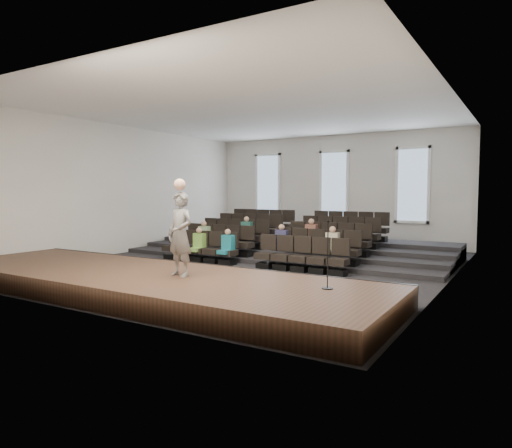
{
  "coord_description": "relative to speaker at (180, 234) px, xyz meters",
  "views": [
    {
      "loc": [
        7.82,
        -12.88,
        2.4
      ],
      "look_at": [
        -0.29,
        0.5,
        1.31
      ],
      "focal_mm": 32.0,
      "sensor_mm": 36.0,
      "label": 1
    }
  ],
  "objects": [
    {
      "name": "wall_right",
      "position": [
        4.97,
        5.01,
        1.05
      ],
      "size": [
        0.04,
        14.0,
        5.0
      ],
      "primitive_type": "cube",
      "color": "silver",
      "rests_on": "ground"
    },
    {
      "name": "ceiling",
      "position": [
        -1.05,
        5.01,
        3.56
      ],
      "size": [
        12.0,
        14.0,
        0.02
      ],
      "primitive_type": "cube",
      "color": "white",
      "rests_on": "ground"
    },
    {
      "name": "risers",
      "position": [
        -1.05,
        8.18,
        -1.26
      ],
      "size": [
        11.8,
        4.8,
        0.6
      ],
      "color": "black",
      "rests_on": "ground"
    },
    {
      "name": "ground",
      "position": [
        -1.05,
        5.01,
        -1.45
      ],
      "size": [
        14.0,
        14.0,
        0.0
      ],
      "primitive_type": "plane",
      "color": "black",
      "rests_on": "ground"
    },
    {
      "name": "wall_left",
      "position": [
        -7.07,
        5.01,
        1.05
      ],
      "size": [
        0.04,
        14.0,
        5.0
      ],
      "primitive_type": "cube",
      "color": "silver",
      "rests_on": "ground"
    },
    {
      "name": "seating_rows",
      "position": [
        -1.05,
        6.55,
        -0.77
      ],
      "size": [
        6.8,
        4.7,
        1.67
      ],
      "color": "black",
      "rests_on": "ground"
    },
    {
      "name": "stage",
      "position": [
        -1.05,
        -0.09,
        -1.2
      ],
      "size": [
        11.8,
        3.6,
        0.5
      ],
      "primitive_type": "cube",
      "color": "#462A1E",
      "rests_on": "ground"
    },
    {
      "name": "mic_stand",
      "position": [
        3.38,
        0.45,
        -0.54
      ],
      "size": [
        0.23,
        0.23,
        1.37
      ],
      "color": "black",
      "rests_on": "stage"
    },
    {
      "name": "audience",
      "position": [
        -1.33,
        5.46,
        -0.62
      ],
      "size": [
        5.45,
        2.64,
        1.1
      ],
      "color": "#7CB749",
      "rests_on": "seating_rows"
    },
    {
      "name": "speaker",
      "position": [
        0.0,
        0.0,
        0.0
      ],
      "size": [
        0.74,
        0.54,
        1.9
      ],
      "primitive_type": "imported",
      "rotation": [
        0.0,
        0.0,
        -0.12
      ],
      "color": "slate",
      "rests_on": "stage"
    },
    {
      "name": "windows",
      "position": [
        -1.05,
        11.96,
        1.25
      ],
      "size": [
        8.44,
        0.1,
        3.24
      ],
      "color": "white",
      "rests_on": "wall_back"
    },
    {
      "name": "wall_back",
      "position": [
        -1.05,
        12.03,
        1.05
      ],
      "size": [
        12.0,
        0.04,
        5.0
      ],
      "primitive_type": "cube",
      "color": "silver",
      "rests_on": "ground"
    },
    {
      "name": "stage_lip",
      "position": [
        -1.05,
        1.68,
        -1.2
      ],
      "size": [
        11.8,
        0.06,
        0.52
      ],
      "primitive_type": "cube",
      "color": "black",
      "rests_on": "ground"
    },
    {
      "name": "wall_front",
      "position": [
        -1.05,
        -2.01,
        1.05
      ],
      "size": [
        12.0,
        0.04,
        5.0
      ],
      "primitive_type": "cube",
      "color": "silver",
      "rests_on": "ground"
    }
  ]
}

